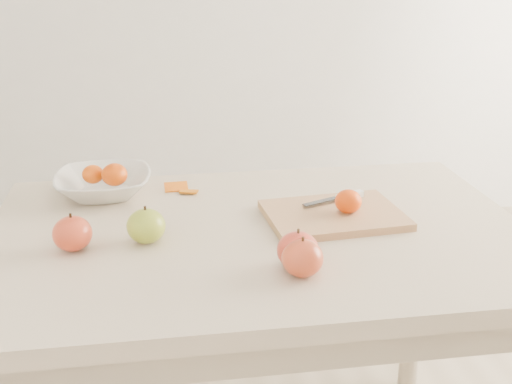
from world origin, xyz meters
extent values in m
cube|color=beige|center=(0.00, 0.00, 0.73)|extent=(1.20, 0.80, 0.04)
cylinder|color=#BCAA8E|center=(-0.54, 0.34, 0.35)|extent=(0.06, 0.06, 0.71)
cylinder|color=#BCAA8E|center=(0.54, 0.34, 0.35)|extent=(0.06, 0.06, 0.71)
cube|color=tan|center=(0.18, 0.03, 0.76)|extent=(0.33, 0.25, 0.02)
ellipsoid|color=#D34407|center=(0.21, 0.02, 0.80)|extent=(0.06, 0.06, 0.05)
imported|color=white|center=(-0.36, 0.27, 0.78)|extent=(0.24, 0.24, 0.06)
ellipsoid|color=#E35A08|center=(-0.38, 0.28, 0.80)|extent=(0.05, 0.05, 0.05)
ellipsoid|color=#CF5407|center=(-0.33, 0.25, 0.81)|extent=(0.06, 0.06, 0.06)
cube|color=orange|center=(-0.17, 0.28, 0.75)|extent=(0.06, 0.05, 0.01)
cube|color=orange|center=(-0.14, 0.25, 0.75)|extent=(0.05, 0.04, 0.01)
cube|color=white|center=(0.24, 0.11, 0.78)|extent=(0.08, 0.05, 0.01)
cube|color=#3C3E44|center=(0.16, 0.08, 0.78)|extent=(0.09, 0.05, 0.00)
ellipsoid|color=olive|center=(-0.25, -0.03, 0.79)|extent=(0.08, 0.08, 0.07)
ellipsoid|color=maroon|center=(-0.40, -0.04, 0.79)|extent=(0.08, 0.08, 0.07)
ellipsoid|color=maroon|center=(0.05, -0.23, 0.79)|extent=(0.08, 0.08, 0.07)
ellipsoid|color=maroon|center=(0.04, -0.19, 0.79)|extent=(0.08, 0.08, 0.07)
camera|label=1|loc=(-0.21, -1.29, 1.33)|focal=45.00mm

